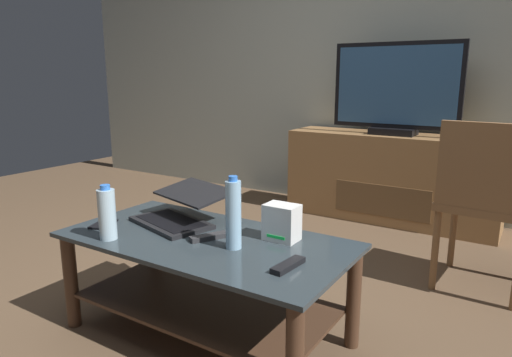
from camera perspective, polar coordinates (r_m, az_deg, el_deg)
The scene contains 13 objects.
ground_plane at distance 2.25m, azimuth -6.67°, elevation -16.79°, with size 7.68×7.68×0.00m, color brown.
back_wall at distance 3.99m, azimuth 14.65°, elevation 16.57°, with size 6.40×0.12×2.80m, color #A8B2A8.
coffee_table at distance 1.97m, azimuth -6.27°, elevation -11.25°, with size 1.21×0.61×0.45m.
media_cabinet at distance 3.67m, azimuth 16.46°, elevation 0.09°, with size 1.58×0.42×0.67m.
television at distance 3.57m, azimuth 17.03°, elevation 10.43°, with size 0.94×0.20×0.67m.
dining_chair at distance 2.56m, azimuth 26.70°, elevation -2.09°, with size 0.47×0.47×0.89m.
laptop at distance 2.12m, azimuth -9.39°, elevation -3.91°, with size 0.46×0.44×0.15m.
router_box at distance 1.87m, azimuth 3.23°, elevation -5.48°, with size 0.14×0.10×0.15m.
water_bottle_near at distance 1.96m, azimuth -18.09°, elevation -4.20°, with size 0.07×0.07×0.23m.
water_bottle_far at distance 1.76m, azimuth -2.84°, elevation -4.48°, with size 0.06×0.06×0.29m.
cell_phone at distance 2.18m, azimuth -18.51°, elevation -5.39°, with size 0.07×0.14×0.01m, color black.
tv_remote at distance 1.90m, azimuth -5.90°, elevation -7.26°, with size 0.04×0.16×0.02m, color #2D2D30.
soundbar_remote at distance 1.63m, azimuth 4.03°, elevation -10.74°, with size 0.04×0.16×0.02m, color black.
Camera 1 is at (1.25, -1.51, 1.10)m, focal length 32.06 mm.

